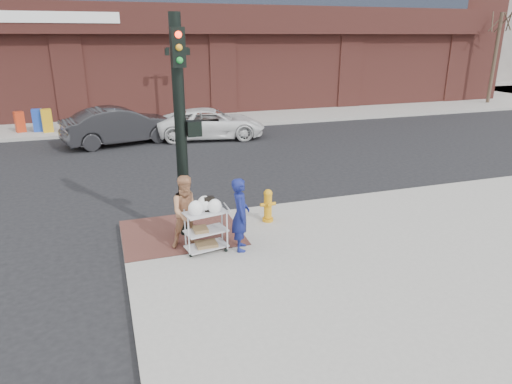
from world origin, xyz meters
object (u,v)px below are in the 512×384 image
object	(u,v)px
utility_cart	(206,227)
fire_hydrant	(268,205)
minivan_white	(211,123)
lamp_post	(179,76)
traffic_signal_pole	(181,124)
woman_blue	(241,214)
pedestrian_tan	(188,212)
sedan_dark	(121,126)

from	to	relation	value
utility_cart	fire_hydrant	bearing A→B (deg)	32.19
minivan_white	fire_hydrant	distance (m)	10.97
lamp_post	minivan_white	distance (m)	4.64
traffic_signal_pole	minivan_white	distance (m)	11.72
woman_blue	minivan_white	size ratio (longest dim) A/B	0.33
traffic_signal_pole	woman_blue	distance (m)	2.41
pedestrian_tan	sedan_dark	size ratio (longest dim) A/B	0.33
traffic_signal_pole	minivan_white	xyz separation A→B (m)	(3.22, 11.07, -2.12)
pedestrian_tan	minivan_white	bearing A→B (deg)	71.68
traffic_signal_pole	minivan_white	size ratio (longest dim) A/B	0.98
traffic_signal_pole	fire_hydrant	bearing A→B (deg)	4.02
lamp_post	sedan_dark	xyz separation A→B (m)	(-3.39, -4.04, -1.78)
lamp_post	sedan_dark	bearing A→B (deg)	-129.97
lamp_post	pedestrian_tan	distance (m)	16.16
pedestrian_tan	woman_blue	bearing A→B (deg)	-29.49
traffic_signal_pole	utility_cart	world-z (taller)	traffic_signal_pole
woman_blue	utility_cart	distance (m)	0.81
pedestrian_tan	utility_cart	bearing A→B (deg)	-53.71
pedestrian_tan	minivan_white	xyz separation A→B (m)	(3.29, 11.71, -0.27)
minivan_white	utility_cart	world-z (taller)	minivan_white
sedan_dark	minivan_white	size ratio (longest dim) A/B	1.00
woman_blue	minivan_white	bearing A→B (deg)	4.52
woman_blue	minivan_white	xyz separation A→B (m)	(2.23, 12.25, -0.27)
pedestrian_tan	traffic_signal_pole	bearing A→B (deg)	81.28
traffic_signal_pole	utility_cart	size ratio (longest dim) A/B	4.00
traffic_signal_pole	minivan_white	bearing A→B (deg)	73.77
traffic_signal_pole	pedestrian_tan	size ratio (longest dim) A/B	3.01
woman_blue	pedestrian_tan	bearing A→B (deg)	77.96
lamp_post	fire_hydrant	size ratio (longest dim) A/B	4.66
utility_cart	fire_hydrant	size ratio (longest dim) A/B	1.46
lamp_post	traffic_signal_pole	distance (m)	15.43
minivan_white	utility_cart	size ratio (longest dim) A/B	4.07
fire_hydrant	minivan_white	bearing A→B (deg)	84.25
woman_blue	sedan_dark	world-z (taller)	woman_blue
pedestrian_tan	utility_cart	xyz separation A→B (m)	(0.31, -0.39, -0.26)
lamp_post	pedestrian_tan	size ratio (longest dim) A/B	2.41
pedestrian_tan	utility_cart	distance (m)	0.56
pedestrian_tan	minivan_white	distance (m)	12.17
lamp_post	woman_blue	xyz separation A→B (m)	(-1.48, -16.41, -1.64)
utility_cart	sedan_dark	bearing A→B (deg)	95.41
utility_cart	fire_hydrant	world-z (taller)	utility_cart
lamp_post	fire_hydrant	xyz separation A→B (m)	(-0.36, -15.08, -2.03)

